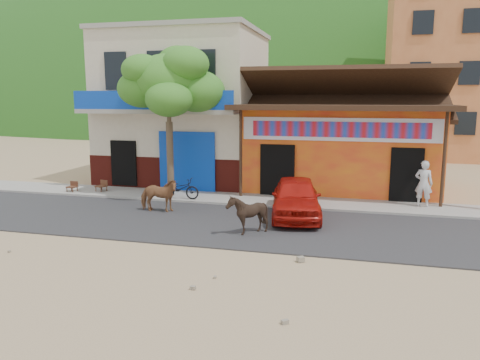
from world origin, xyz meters
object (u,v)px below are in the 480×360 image
object	(u,v)px
pedestrian	(424,183)
cow_dark	(247,214)
cow_tan	(159,195)
red_car	(296,197)
cafe_chair_left	(101,181)
scooter	(180,188)
cafe_chair_right	(72,182)
tree	(169,122)

from	to	relation	value
pedestrian	cow_dark	bearing A→B (deg)	56.05
cow_tan	red_car	bearing A→B (deg)	-89.67
pedestrian	cafe_chair_left	distance (m)	13.00
cow_tan	scooter	distance (m)	1.92
cow_dark	cafe_chair_right	bearing A→B (deg)	-114.47
scooter	cafe_chair_left	size ratio (longest dim) A/B	1.84
cafe_chair_left	cafe_chair_right	distance (m)	1.23
red_car	cafe_chair_left	xyz separation A→B (m)	(-8.61, 1.95, -0.17)
scooter	cafe_chair_left	xyz separation A→B (m)	(-3.83, 0.56, 0.01)
cafe_chair_left	cow_dark	bearing A→B (deg)	-12.86
scooter	tree	bearing A→B (deg)	52.38
pedestrian	cafe_chair_right	bearing A→B (deg)	18.41
red_car	pedestrian	distance (m)	4.97
red_car	scooter	xyz separation A→B (m)	(-4.78, 1.39, -0.19)
cow_tan	red_car	size ratio (longest dim) A/B	0.36
cow_tan	cow_dark	distance (m)	4.16
scooter	pedestrian	size ratio (longest dim) A/B	0.92
cow_tan	cafe_chair_right	size ratio (longest dim) A/B	1.80
cafe_chair_right	tree	bearing A→B (deg)	8.16
cow_dark	cafe_chair_right	distance (m)	9.51
red_car	cow_tan	bearing A→B (deg)	177.23
tree	pedestrian	xyz separation A→B (m)	(9.75, 0.48, -2.14)
cow_tan	cafe_chair_left	distance (m)	4.51
cow_dark	cafe_chair_left	xyz separation A→B (m)	(-7.48, 4.34, -0.10)
cow_tan	scooter	size ratio (longest dim) A/B	0.91
tree	red_car	xyz separation A→B (m)	(5.38, -1.89, -2.40)
scooter	cow_dark	bearing A→B (deg)	-133.83
red_car	pedestrian	size ratio (longest dim) A/B	2.33
red_car	scooter	size ratio (longest dim) A/B	2.54
cow_tan	cafe_chair_right	bearing A→B (deg)	61.28
tree	cow_dark	distance (m)	6.52
cow_dark	red_car	xyz separation A→B (m)	(1.13, 2.39, 0.07)
red_car	cafe_chair_right	distance (m)	9.91
cow_dark	cafe_chair_left	bearing A→B (deg)	-119.99
cow_dark	red_car	world-z (taller)	red_car
tree	scooter	world-z (taller)	tree
cow_dark	cafe_chair_left	distance (m)	8.65
pedestrian	cafe_chair_left	xyz separation A→B (m)	(-12.98, -0.42, -0.43)
tree	cow_tan	size ratio (longest dim) A/B	4.20
cow_tan	pedestrian	xyz separation A→B (m)	(9.21, 2.89, 0.33)
red_car	cafe_chair_left	world-z (taller)	red_car
scooter	pedestrian	world-z (taller)	pedestrian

